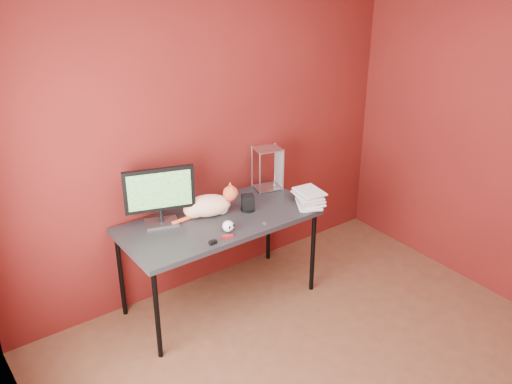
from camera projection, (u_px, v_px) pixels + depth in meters
room at (375, 194)px, 3.08m from camera, size 3.52×3.52×2.61m
desk at (219, 225)px, 4.32m from camera, size 1.50×0.70×0.75m
monitor at (160, 194)px, 4.12m from camera, size 0.50×0.23×0.45m
cat at (208, 205)px, 4.32m from camera, size 0.52×0.30×0.25m
skull_mug at (228, 226)px, 4.11m from camera, size 0.09×0.09×0.08m
speaker at (248, 203)px, 4.41m from camera, size 0.12×0.11×0.13m
book_stack at (300, 131)px, 4.25m from camera, size 0.28×0.30×1.23m
wire_rack at (268, 168)px, 4.72m from camera, size 0.24×0.22×0.36m
pocket_knife at (228, 236)px, 4.04m from camera, size 0.09×0.04×0.02m
black_gadget at (213, 242)px, 3.96m from camera, size 0.05×0.03×0.03m
washer at (265, 223)px, 4.24m from camera, size 0.04×0.04×0.00m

